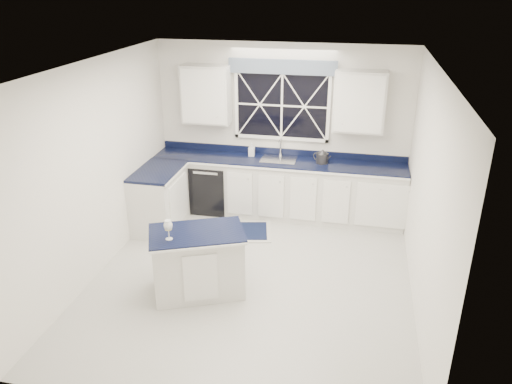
% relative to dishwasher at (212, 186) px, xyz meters
% --- Properties ---
extents(ground, '(4.50, 4.50, 0.00)m').
position_rel_dishwasher_xyz_m(ground, '(1.10, -1.95, -0.41)').
color(ground, '#A7A6A2').
rests_on(ground, ground).
extents(back_wall, '(4.00, 0.10, 2.70)m').
position_rel_dishwasher_xyz_m(back_wall, '(1.10, 0.30, 0.94)').
color(back_wall, silver).
rests_on(back_wall, ground).
extents(base_cabinets, '(3.99, 1.60, 0.90)m').
position_rel_dishwasher_xyz_m(base_cabinets, '(0.77, -0.17, 0.04)').
color(base_cabinets, silver).
rests_on(base_cabinets, ground).
extents(countertop, '(3.98, 0.64, 0.04)m').
position_rel_dishwasher_xyz_m(countertop, '(1.10, 0.00, 0.51)').
color(countertop, black).
rests_on(countertop, base_cabinets).
extents(dishwasher, '(0.60, 0.58, 0.82)m').
position_rel_dishwasher_xyz_m(dishwasher, '(0.00, 0.00, 0.00)').
color(dishwasher, black).
rests_on(dishwasher, ground).
extents(window, '(1.65, 0.09, 1.26)m').
position_rel_dishwasher_xyz_m(window, '(1.10, 0.25, 1.42)').
color(window, black).
rests_on(window, ground).
extents(upper_cabinets, '(3.10, 0.34, 0.90)m').
position_rel_dishwasher_xyz_m(upper_cabinets, '(1.10, 0.13, 1.49)').
color(upper_cabinets, silver).
rests_on(upper_cabinets, ground).
extents(faucet, '(0.05, 0.20, 0.30)m').
position_rel_dishwasher_xyz_m(faucet, '(1.10, 0.19, 0.69)').
color(faucet, silver).
rests_on(faucet, countertop).
extents(island, '(1.28, 1.05, 0.83)m').
position_rel_dishwasher_xyz_m(island, '(0.52, -2.35, 0.01)').
color(island, silver).
rests_on(island, ground).
extents(rug, '(1.28, 0.93, 0.02)m').
position_rel_dishwasher_xyz_m(rug, '(0.54, -0.76, -0.40)').
color(rug, '#B0B1AC').
rests_on(rug, ground).
extents(kettle, '(0.29, 0.25, 0.22)m').
position_rel_dishwasher_xyz_m(kettle, '(1.78, 0.02, 0.63)').
color(kettle, '#2C2C2E').
rests_on(kettle, countertop).
extents(wine_glass, '(0.10, 0.10, 0.24)m').
position_rel_dishwasher_xyz_m(wine_glass, '(0.27, -2.59, 0.58)').
color(wine_glass, silver).
rests_on(wine_glass, island).
extents(soap_bottle, '(0.10, 0.10, 0.21)m').
position_rel_dishwasher_xyz_m(soap_bottle, '(0.64, 0.12, 0.64)').
color(soap_bottle, silver).
rests_on(soap_bottle, countertop).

